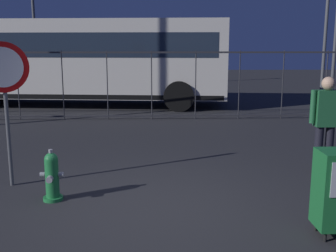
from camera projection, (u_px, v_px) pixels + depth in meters
ground_plane at (149, 208)px, 5.59m from camera, size 60.00×60.00×0.00m
fire_hydrant at (52, 176)px, 5.82m from camera, size 0.33×0.32×0.75m
stop_sign at (4, 84)px, 6.18m from camera, size 0.71×0.31×2.23m
pedestrian at (326, 120)px, 6.82m from camera, size 0.55×0.22×1.67m
fence_barrier at (152, 85)px, 12.00m from camera, size 18.03×0.04×2.00m
bus_near at (78, 58)px, 14.72m from camera, size 10.70×3.60×3.00m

